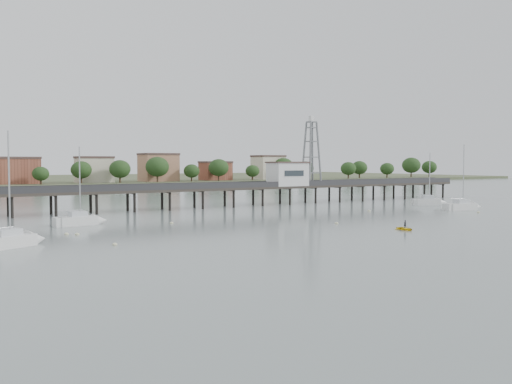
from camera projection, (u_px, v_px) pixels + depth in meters
ground_plane at (419, 249)px, 60.41m from camera, size 500.00×500.00×0.00m
pier at (182, 190)px, 111.12m from camera, size 150.00×5.00×5.50m
pier_building at (287, 174)px, 124.14m from camera, size 8.40×5.40×5.30m
lattice_tower at (311, 154)px, 127.33m from camera, size 3.20×3.20×15.50m
sailboat_a at (17, 240)px, 62.11m from camera, size 8.16×5.83×13.25m
sailboat_d at (466, 206)px, 110.12m from camera, size 8.28×3.53×13.27m
sailboat_e at (432, 202)px, 122.85m from camera, size 7.19×4.96×11.71m
sailboat_b at (85, 220)px, 83.55m from camera, size 7.42×2.97×12.03m
yellow_dinghy at (405, 230)px, 77.19m from camera, size 2.06×0.76×2.82m
dinghy_occupant at (405, 230)px, 77.19m from camera, size 0.56×1.13×0.26m
mooring_buoys at (255, 224)px, 83.81m from camera, size 71.94×18.14×0.39m
far_shore at (21, 180)px, 263.81m from camera, size 500.00×170.00×10.40m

